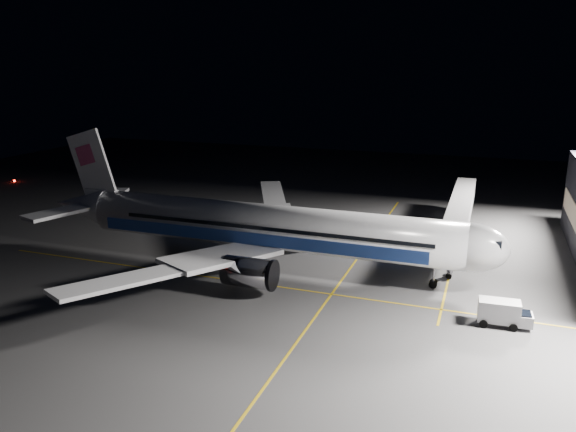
# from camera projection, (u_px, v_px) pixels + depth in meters

# --- Properties ---
(ground) EXTENTS (200.00, 200.00, 0.00)m
(ground) POSITION_uv_depth(u_px,v_px,m) (269.00, 266.00, 71.76)
(ground) COLOR #4C4C4F
(ground) RESTS_ON ground
(guide_line_main) EXTENTS (0.25, 80.00, 0.01)m
(guide_line_main) POSITION_uv_depth(u_px,v_px,m) (345.00, 276.00, 68.47)
(guide_line_main) COLOR gold
(guide_line_main) RESTS_ON ground
(guide_line_cross) EXTENTS (70.00, 0.25, 0.01)m
(guide_line_cross) POSITION_uv_depth(u_px,v_px,m) (250.00, 283.00, 66.32)
(guide_line_cross) COLOR gold
(guide_line_cross) RESTS_ON ground
(guide_line_side) EXTENTS (0.25, 40.00, 0.01)m
(guide_line_side) POSITION_uv_depth(u_px,v_px,m) (453.00, 261.00, 73.59)
(guide_line_side) COLOR gold
(guide_line_side) RESTS_ON ground
(airliner) EXTENTS (61.48, 54.22, 16.64)m
(airliner) POSITION_uv_depth(u_px,v_px,m) (261.00, 227.00, 70.76)
(airliner) COLOR silver
(airliner) RESTS_ON ground
(jet_bridge) EXTENTS (3.60, 34.40, 6.30)m
(jet_bridge) POSITION_uv_depth(u_px,v_px,m) (459.00, 213.00, 79.69)
(jet_bridge) COLOR #B2B2B7
(jet_bridge) RESTS_ON ground
(service_truck) EXTENTS (5.21, 2.50, 2.60)m
(service_truck) POSITION_uv_depth(u_px,v_px,m) (504.00, 313.00, 55.11)
(service_truck) COLOR silver
(service_truck) RESTS_ON ground
(baggage_tug) EXTENTS (2.75, 2.53, 1.62)m
(baggage_tug) POSITION_uv_depth(u_px,v_px,m) (249.00, 232.00, 83.79)
(baggage_tug) COLOR black
(baggage_tug) RESTS_ON ground
(safety_cone_a) EXTENTS (0.39, 0.39, 0.58)m
(safety_cone_a) POSITION_uv_depth(u_px,v_px,m) (339.00, 241.00, 81.03)
(safety_cone_a) COLOR orange
(safety_cone_a) RESTS_ON ground
(safety_cone_b) EXTENTS (0.45, 0.45, 0.68)m
(safety_cone_b) POSITION_uv_depth(u_px,v_px,m) (269.00, 245.00, 79.09)
(safety_cone_b) COLOR orange
(safety_cone_b) RESTS_ON ground
(safety_cone_c) EXTENTS (0.38, 0.38, 0.57)m
(safety_cone_c) POSITION_uv_depth(u_px,v_px,m) (265.00, 230.00, 86.42)
(safety_cone_c) COLOR orange
(safety_cone_c) RESTS_ON ground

